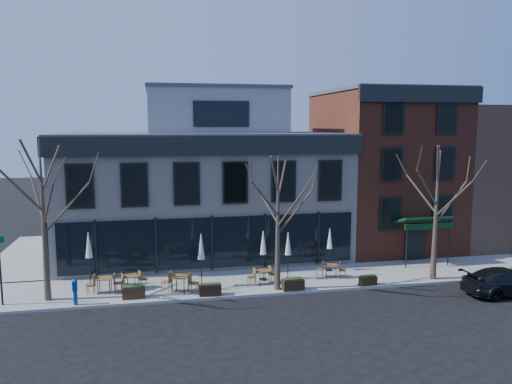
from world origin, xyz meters
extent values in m
plane|color=black|center=(0.00, 0.00, 0.00)|extent=(120.00, 120.00, 0.00)
cube|color=gray|center=(3.25, -2.15, 0.07)|extent=(33.50, 4.70, 0.15)
cube|color=gray|center=(-11.25, 6.00, 0.07)|extent=(4.50, 12.00, 0.15)
cube|color=beige|center=(0.00, 5.00, 4.00)|extent=(18.00, 10.00, 8.00)
cube|color=#47474C|center=(0.00, 5.00, 8.05)|extent=(18.30, 10.30, 0.30)
cube|color=black|center=(0.00, -0.12, 7.55)|extent=(18.30, 0.25, 1.10)
cube|color=black|center=(-9.12, 5.00, 7.55)|extent=(0.25, 10.30, 1.10)
cube|color=black|center=(0.00, -0.06, 1.90)|extent=(17.20, 0.12, 3.00)
cube|color=black|center=(-9.06, 4.00, 1.90)|extent=(0.12, 7.50, 3.00)
cube|color=gray|center=(1.00, 6.00, 9.60)|extent=(9.00, 6.50, 3.00)
cube|color=brown|center=(13.00, 5.00, 5.50)|extent=(8.00, 10.00, 11.00)
cube|color=#47474C|center=(13.00, 5.00, 11.05)|extent=(8.20, 10.20, 0.25)
cube|color=black|center=(13.00, -0.12, 10.60)|extent=(8.20, 0.25, 1.00)
cube|color=#0B3215|center=(13.00, -0.85, 2.90)|extent=(3.20, 1.66, 0.67)
cube|color=black|center=(13.00, -0.05, 1.25)|extent=(1.40, 0.10, 2.50)
cube|color=#8C664C|center=(23.00, 6.00, 5.00)|extent=(12.00, 12.00, 10.00)
cone|color=#382B21|center=(-8.50, -3.20, 4.11)|extent=(0.34, 0.34, 7.92)
cylinder|color=#382B21|center=(-7.43, -3.01, 4.68)|extent=(2.23, 0.50, 2.48)
cylinder|color=#382B21|center=(-8.95, -2.23, 5.14)|extent=(1.03, 2.05, 2.14)
cylinder|color=#382B21|center=(-9.34, -3.51, 5.65)|extent=(1.80, 0.75, 2.21)
cylinder|color=#382B21|center=(-8.05, -4.16, 5.05)|extent=(1.03, 2.04, 2.28)
cone|color=#382B21|center=(3.00, -3.90, 3.67)|extent=(0.34, 0.34, 7.04)
cylinder|color=#382B21|center=(3.95, -3.73, 4.18)|extent=(2.00, 0.46, 2.21)
cylinder|color=#382B21|center=(2.60, -3.04, 4.59)|extent=(0.93, 1.84, 1.91)
cylinder|color=#382B21|center=(2.25, -4.17, 5.04)|extent=(1.61, 0.68, 1.97)
cylinder|color=#382B21|center=(3.40, -4.76, 4.51)|extent=(0.93, 1.83, 2.03)
cone|color=#382B21|center=(12.00, -3.90, 3.89)|extent=(0.34, 0.34, 7.48)
cylinder|color=#382B21|center=(13.01, -3.72, 4.43)|extent=(2.12, 0.48, 2.35)
cylinder|color=#382B21|center=(11.57, -2.99, 4.86)|extent=(0.98, 1.94, 2.03)
cylinder|color=#382B21|center=(11.20, -4.19, 5.35)|extent=(1.71, 0.71, 2.09)
cylinder|color=#382B21|center=(12.42, -4.81, 4.78)|extent=(0.98, 1.94, 2.16)
cylinder|color=black|center=(-10.50, -3.50, 1.85)|extent=(0.10, 0.10, 3.40)
imported|color=black|center=(14.54, -6.63, 0.68)|extent=(4.79, 2.11, 1.37)
cylinder|color=#0B3797|center=(-7.06, -4.20, 0.50)|extent=(0.20, 0.20, 0.70)
cube|color=#0B3797|center=(-7.06, -4.20, 1.10)|extent=(0.22, 0.18, 0.50)
cone|color=#0B3797|center=(-7.06, -4.20, 1.40)|extent=(0.26, 0.26, 0.12)
cube|color=brown|center=(-5.85, -2.66, 0.92)|extent=(0.78, 0.78, 0.04)
cylinder|color=black|center=(-6.17, -2.94, 0.53)|extent=(0.04, 0.04, 0.76)
cylinder|color=black|center=(-5.58, -2.97, 0.53)|extent=(0.04, 0.04, 0.76)
cylinder|color=black|center=(-6.13, -2.35, 0.53)|extent=(0.04, 0.04, 0.76)
cylinder|color=black|center=(-5.54, -2.38, 0.53)|extent=(0.04, 0.04, 0.76)
cube|color=brown|center=(-4.53, -2.37, 0.87)|extent=(0.87, 0.87, 0.04)
cylinder|color=black|center=(-4.69, -2.72, 0.50)|extent=(0.04, 0.04, 0.71)
cylinder|color=black|center=(-4.18, -2.53, 0.50)|extent=(0.04, 0.04, 0.71)
cylinder|color=black|center=(-4.88, -2.20, 0.50)|extent=(0.04, 0.04, 0.71)
cylinder|color=black|center=(-4.36, -2.02, 0.50)|extent=(0.04, 0.04, 0.71)
cube|color=brown|center=(-2.04, -3.36, 0.98)|extent=(1.04, 1.04, 0.05)
cylinder|color=black|center=(-2.45, -3.54, 0.56)|extent=(0.05, 0.05, 0.82)
cylinder|color=black|center=(-1.86, -3.78, 0.56)|extent=(0.05, 0.05, 0.82)
cylinder|color=black|center=(-2.21, -2.95, 0.56)|extent=(0.05, 0.05, 0.82)
cylinder|color=black|center=(-1.62, -3.19, 0.56)|extent=(0.05, 0.05, 0.82)
cube|color=brown|center=(2.42, -2.82, 0.86)|extent=(0.81, 0.81, 0.04)
cylinder|color=black|center=(2.21, -3.15, 0.50)|extent=(0.04, 0.04, 0.70)
cylinder|color=black|center=(2.75, -3.04, 0.50)|extent=(0.04, 0.04, 0.70)
cylinder|color=black|center=(2.10, -2.61, 0.50)|extent=(0.04, 0.04, 0.70)
cylinder|color=black|center=(2.63, -2.50, 0.50)|extent=(0.04, 0.04, 0.70)
cube|color=brown|center=(6.47, -2.52, 0.86)|extent=(0.88, 0.88, 0.04)
cylinder|color=black|center=(6.12, -2.68, 0.50)|extent=(0.04, 0.04, 0.70)
cylinder|color=black|center=(6.63, -2.87, 0.50)|extent=(0.04, 0.04, 0.70)
cylinder|color=black|center=(6.31, -2.17, 0.50)|extent=(0.04, 0.04, 0.70)
cylinder|color=black|center=(6.82, -2.36, 0.50)|extent=(0.04, 0.04, 0.70)
cylinder|color=black|center=(-6.72, -1.30, 0.18)|extent=(0.47, 0.47, 0.06)
cylinder|color=black|center=(-6.72, -1.30, 1.32)|extent=(0.05, 0.05, 2.34)
cone|color=beige|center=(-6.72, -1.30, 2.38)|extent=(0.38, 0.38, 1.38)
cylinder|color=black|center=(-0.87, -2.74, 0.18)|extent=(0.46, 0.46, 0.06)
cylinder|color=black|center=(-0.87, -2.74, 1.30)|extent=(0.05, 0.05, 2.31)
cone|color=#B9BCAF|center=(-0.87, -2.74, 2.35)|extent=(0.38, 0.38, 1.36)
cylinder|color=black|center=(2.60, -2.18, 0.18)|extent=(0.44, 0.44, 0.06)
cylinder|color=black|center=(2.60, -2.18, 1.26)|extent=(0.05, 0.05, 2.22)
cone|color=silver|center=(2.60, -2.18, 2.27)|extent=(0.36, 0.36, 1.31)
cylinder|color=black|center=(3.96, -2.45, 0.18)|extent=(0.43, 0.43, 0.06)
cylinder|color=black|center=(3.96, -2.45, 1.24)|extent=(0.05, 0.05, 2.17)
cone|color=silver|center=(3.96, -2.45, 2.22)|extent=(0.36, 0.36, 1.28)
cylinder|color=black|center=(6.82, -1.23, 0.18)|extent=(0.41, 0.41, 0.06)
cylinder|color=black|center=(6.82, -1.23, 1.17)|extent=(0.05, 0.05, 2.03)
cone|color=white|center=(6.82, -1.23, 2.09)|extent=(0.33, 0.33, 1.20)
cube|color=#322310|center=(-4.36, -3.79, 0.43)|extent=(1.14, 0.51, 0.56)
cube|color=#1E3314|center=(-4.36, -3.79, 0.73)|extent=(1.02, 0.41, 0.09)
cube|color=black|center=(-0.57, -4.15, 0.43)|extent=(1.12, 0.48, 0.56)
cube|color=#1E3314|center=(-0.57, -4.15, 0.73)|extent=(1.01, 0.38, 0.09)
cube|color=black|center=(3.78, -4.20, 0.43)|extent=(1.15, 0.51, 0.56)
cube|color=#1E3314|center=(3.78, -4.20, 0.74)|extent=(1.03, 0.41, 0.09)
cube|color=black|center=(7.96, -4.20, 0.39)|extent=(0.97, 0.46, 0.47)
cube|color=#1E3314|center=(7.96, -4.20, 0.64)|extent=(0.87, 0.38, 0.08)
camera|label=1|loc=(-3.16, -28.47, 8.73)|focal=35.00mm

